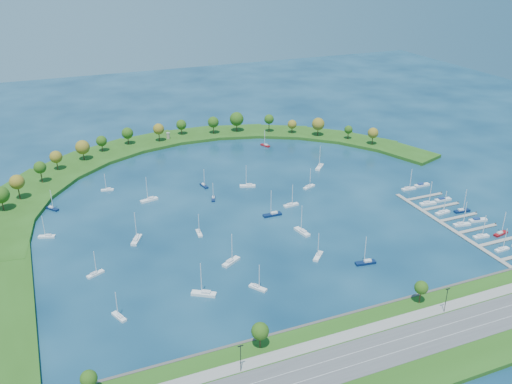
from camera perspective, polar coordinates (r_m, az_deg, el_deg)
name	(u,v)px	position (r m, az deg, el deg)	size (l,w,h in m)	color
ground	(251,204)	(288.31, -0.54, -1.26)	(700.00, 700.00, 0.00)	#072540
south_shoreline	(388,347)	(196.82, 13.54, -15.42)	(420.00, 43.10, 11.60)	#254F15
breakwater	(144,182)	(319.20, -11.60, 1.04)	(286.74, 247.64, 2.00)	#254F15
breakwater_trees	(178,139)	(358.12, -8.13, 5.52)	(235.53, 90.78, 14.14)	#382314
harbor_tower	(168,136)	(384.80, -9.11, 5.81)	(2.60, 2.60, 4.21)	gray
dock_system	(460,224)	(284.94, 20.46, -3.18)	(24.28, 82.00, 1.60)	gray
moored_boat_0	(309,186)	(308.60, 5.53, 0.60)	(8.11, 4.95, 11.54)	white
moored_boat_1	(95,273)	(238.01, -16.36, -8.11)	(7.70, 5.17, 11.07)	white
moored_boat_2	(258,287)	(220.32, 0.19, -9.84)	(6.04, 7.52, 11.22)	white
moored_boat_3	(204,185)	(310.11, -5.43, 0.72)	(3.13, 7.50, 10.68)	#0A1B42
moored_boat_4	(204,293)	(217.71, -5.42, -10.40)	(9.71, 7.55, 14.36)	white
moored_boat_5	(318,255)	(242.16, 6.48, -6.56)	(7.49, 7.56, 12.23)	white
moored_boat_6	(119,316)	(211.30, -14.03, -12.38)	(4.71, 7.58, 10.81)	white
moored_boat_7	(302,231)	(260.55, 4.82, -4.08)	(4.38, 9.94, 14.13)	white
moored_boat_8	(366,262)	(240.58, 11.33, -7.13)	(9.22, 3.73, 13.18)	#0A1B42
moored_boat_9	(291,204)	(286.37, 3.65, -1.30)	(8.40, 3.01, 12.10)	white
moored_boat_10	(149,199)	(296.83, -11.02, -0.75)	(9.76, 4.62, 13.84)	white
moored_boat_11	(248,185)	(308.36, -0.87, 0.70)	(9.09, 5.31, 12.90)	white
moored_boat_12	(107,189)	(314.60, -15.18, 0.29)	(7.06, 3.18, 10.03)	white
moored_boat_13	(52,208)	(300.97, -20.41, -1.56)	(6.43, 7.25, 11.17)	#0A1B42
moored_boat_14	(231,261)	(236.71, -2.62, -7.19)	(9.37, 7.07, 13.76)	white
moored_boat_15	(272,214)	(275.85, 1.72, -2.30)	(9.58, 2.81, 14.03)	#0A1B42
moored_boat_16	(213,198)	(294.03, -4.46, -0.62)	(4.02, 6.97, 9.89)	#0A1B42
moored_boat_17	(265,145)	(371.75, 0.98, 4.92)	(4.77, 7.56, 10.79)	maroon
moored_boat_18	(320,166)	(336.71, 6.63, 2.65)	(8.82, 9.13, 14.58)	white
moored_boat_19	(47,236)	(273.90, -20.90, -4.27)	(7.91, 4.57, 11.22)	white
moored_boat_20	(136,239)	(258.73, -12.32, -4.82)	(6.87, 9.83, 14.22)	white
moored_boat_21	(199,232)	(260.32, -5.94, -4.19)	(2.72, 7.36, 10.58)	white
docked_boat_0	(502,249)	(269.06, 24.18, -5.39)	(7.44, 2.42, 10.80)	white
docked_boat_2	(481,236)	(276.58, 22.33, -4.22)	(8.00, 3.00, 11.48)	white
docked_boat_3	(501,233)	(282.75, 24.07, -3.91)	(8.29, 3.58, 11.80)	maroon
docked_boat_4	(462,224)	(284.48, 20.58, -3.11)	(8.83, 3.84, 12.55)	white
docked_boat_5	(478,220)	(291.73, 22.03, -2.71)	(9.48, 3.93, 1.88)	white
docked_boat_6	(442,212)	(293.52, 18.79, -1.97)	(8.58, 3.18, 12.32)	white
docked_boat_7	(462,210)	(298.69, 20.61, -1.79)	(8.70, 3.14, 12.52)	#0A1B42
docked_boat_8	(428,203)	(301.23, 17.40, -1.08)	(9.15, 3.56, 13.11)	white
docked_boat_9	(443,200)	(308.26, 18.83, -0.74)	(9.32, 3.16, 1.87)	white
docked_boat_10	(409,188)	(316.26, 15.56, 0.38)	(8.36, 2.72, 12.13)	white
docked_boat_11	(422,185)	(323.13, 16.83, 0.70)	(9.26, 2.67, 1.89)	white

